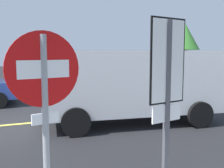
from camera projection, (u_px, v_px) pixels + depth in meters
ground_plane at (40, 122)px, 8.03m from camera, size 80.00×80.00×0.00m
lane_marking_centre at (128, 114)px, 9.09m from camera, size 28.00×0.16×0.01m
stop_sign at (45, 105)px, 2.62m from camera, size 0.74×0.19×2.34m
speed_limit_sign at (167, 84)px, 3.03m from camera, size 0.53×0.14×2.52m
white_van at (131, 82)px, 7.90m from camera, size 5.41×2.79×2.20m
tree_left_verge at (185, 38)px, 19.42m from camera, size 2.11×2.11×4.29m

